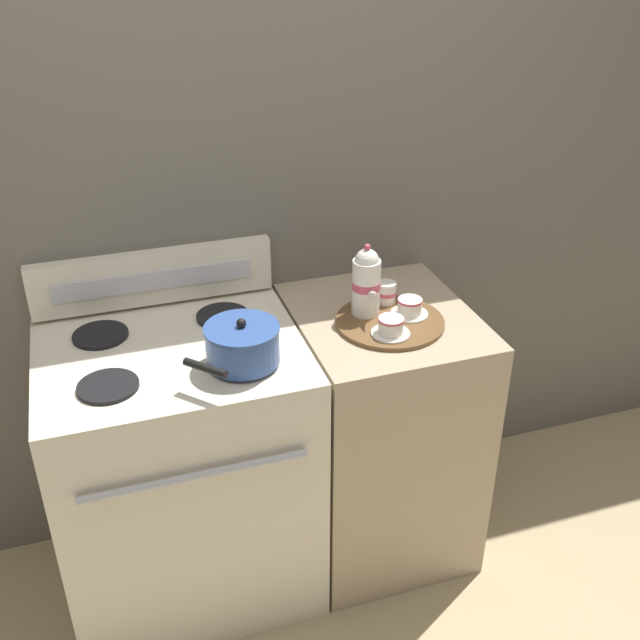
{
  "coord_description": "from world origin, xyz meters",
  "views": [
    {
      "loc": [
        -0.46,
        -1.92,
        2.09
      ],
      "look_at": [
        0.15,
        -0.1,
        1.01
      ],
      "focal_mm": 42.0,
      "sensor_mm": 36.0,
      "label": 1
    }
  ],
  "objects_px": {
    "teapot": "(366,282)",
    "teacup_left": "(410,307)",
    "serving_tray": "(390,322)",
    "teacup_right": "(391,326)",
    "creamer_jug": "(386,292)",
    "saucepan": "(242,344)",
    "stove": "(184,471)"
  },
  "relations": [
    {
      "from": "stove",
      "to": "saucepan",
      "type": "height_order",
      "value": "saucepan"
    },
    {
      "from": "saucepan",
      "to": "creamer_jug",
      "type": "distance_m",
      "value": 0.56
    },
    {
      "from": "teapot",
      "to": "creamer_jug",
      "type": "xyz_separation_m",
      "value": [
        0.09,
        0.05,
        -0.08
      ]
    },
    {
      "from": "teacup_right",
      "to": "teapot",
      "type": "bearing_deg",
      "value": 99.12
    },
    {
      "from": "teapot",
      "to": "teacup_right",
      "type": "height_order",
      "value": "teapot"
    },
    {
      "from": "stove",
      "to": "serving_tray",
      "type": "relative_size",
      "value": 2.75
    },
    {
      "from": "teapot",
      "to": "teacup_left",
      "type": "height_order",
      "value": "teapot"
    },
    {
      "from": "saucepan",
      "to": "teacup_right",
      "type": "height_order",
      "value": "saucepan"
    },
    {
      "from": "serving_tray",
      "to": "teacup_right",
      "type": "relative_size",
      "value": 2.88
    },
    {
      "from": "teacup_left",
      "to": "serving_tray",
      "type": "bearing_deg",
      "value": -170.35
    },
    {
      "from": "teapot",
      "to": "teacup_left",
      "type": "xyz_separation_m",
      "value": [
        0.13,
        -0.05,
        -0.08
      ]
    },
    {
      "from": "stove",
      "to": "teapot",
      "type": "distance_m",
      "value": 0.85
    },
    {
      "from": "teapot",
      "to": "teacup_right",
      "type": "distance_m",
      "value": 0.17
    },
    {
      "from": "teacup_left",
      "to": "creamer_jug",
      "type": "distance_m",
      "value": 0.11
    },
    {
      "from": "saucepan",
      "to": "teacup_right",
      "type": "bearing_deg",
      "value": 0.68
    },
    {
      "from": "teapot",
      "to": "creamer_jug",
      "type": "distance_m",
      "value": 0.13
    },
    {
      "from": "stove",
      "to": "creamer_jug",
      "type": "bearing_deg",
      "value": 4.47
    },
    {
      "from": "stove",
      "to": "serving_tray",
      "type": "height_order",
      "value": "serving_tray"
    },
    {
      "from": "saucepan",
      "to": "serving_tray",
      "type": "relative_size",
      "value": 0.84
    },
    {
      "from": "serving_tray",
      "to": "saucepan",
      "type": "bearing_deg",
      "value": -169.92
    },
    {
      "from": "serving_tray",
      "to": "creamer_jug",
      "type": "xyz_separation_m",
      "value": [
        0.03,
        0.11,
        0.04
      ]
    },
    {
      "from": "creamer_jug",
      "to": "serving_tray",
      "type": "bearing_deg",
      "value": -106.35
    },
    {
      "from": "teacup_right",
      "to": "creamer_jug",
      "type": "xyz_separation_m",
      "value": [
        0.07,
        0.2,
        0.01
      ]
    },
    {
      "from": "serving_tray",
      "to": "teapot",
      "type": "xyz_separation_m",
      "value": [
        -0.06,
        0.07,
        0.12
      ]
    },
    {
      "from": "saucepan",
      "to": "teacup_left",
      "type": "relative_size",
      "value": 2.41
    },
    {
      "from": "teapot",
      "to": "creamer_jug",
      "type": "height_order",
      "value": "teapot"
    },
    {
      "from": "saucepan",
      "to": "teapot",
      "type": "height_order",
      "value": "teapot"
    },
    {
      "from": "stove",
      "to": "saucepan",
      "type": "relative_size",
      "value": 3.28
    },
    {
      "from": "serving_tray",
      "to": "creamer_jug",
      "type": "bearing_deg",
      "value": 73.65
    },
    {
      "from": "stove",
      "to": "serving_tray",
      "type": "bearing_deg",
      "value": -4.94
    },
    {
      "from": "stove",
      "to": "teacup_left",
      "type": "distance_m",
      "value": 0.9
    },
    {
      "from": "serving_tray",
      "to": "teapot",
      "type": "height_order",
      "value": "teapot"
    }
  ]
}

